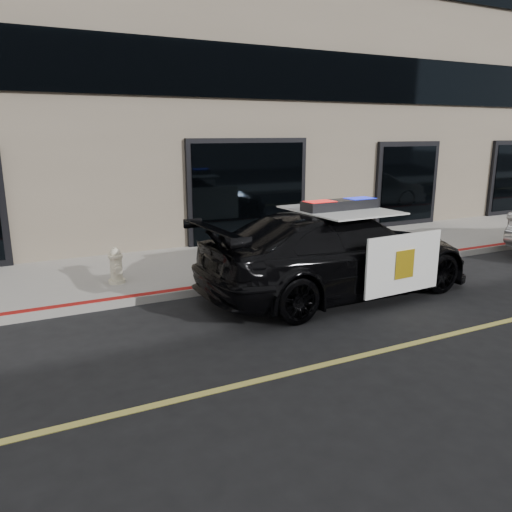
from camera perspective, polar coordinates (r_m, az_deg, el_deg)
name	(u,v)px	position (r m, az deg, el deg)	size (l,w,h in m)	color
ground	(491,325)	(8.93, 25.28, -7.14)	(120.00, 120.00, 0.00)	black
sidewalk_n	(314,252)	(12.64, 6.60, 0.42)	(60.00, 3.50, 0.15)	gray
building_n	(228,35)	(17.21, -3.20, 23.91)	(60.00, 7.00, 12.00)	#756856
police_car	(339,252)	(9.57, 9.41, 0.46)	(2.84, 5.73, 1.81)	black
fire_hydrant	(116,266)	(10.04, -15.69, -1.16)	(0.32, 0.45, 0.71)	beige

